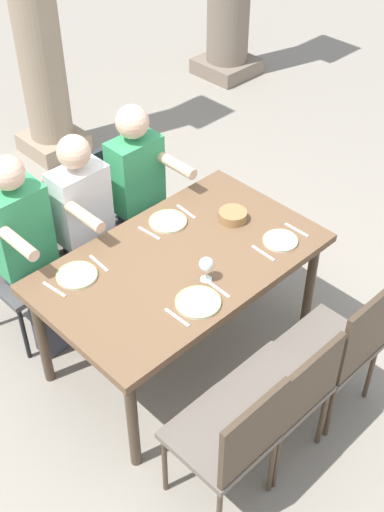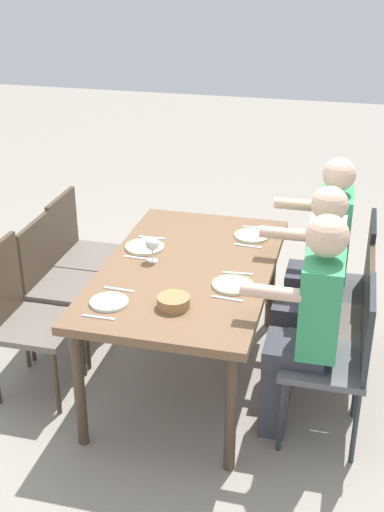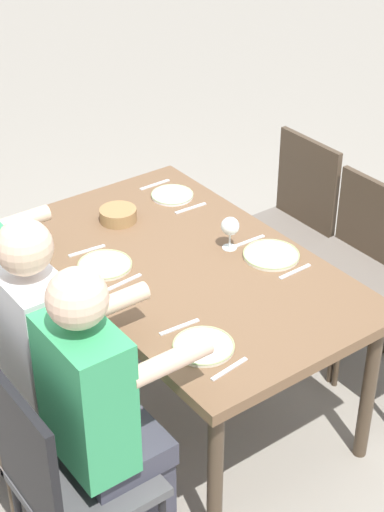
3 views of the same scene
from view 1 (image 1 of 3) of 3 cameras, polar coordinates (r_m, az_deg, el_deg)
The scene contains 25 objects.
ground_plane at distance 4.26m, azimuth -0.86°, elevation -8.07°, with size 16.00×16.00×0.00m, color gray.
dining_table at distance 3.77m, azimuth -0.97°, elevation -1.08°, with size 1.61×0.96×0.77m.
chair_west_north at distance 4.22m, azimuth -14.75°, elevation -0.21°, with size 0.44×0.44×0.94m.
chair_west_south at distance 3.22m, azimuth 3.43°, elevation -15.34°, with size 0.44×0.44×0.91m.
chair_mid_north at distance 4.39m, azimuth -10.15°, elevation 2.01°, with size 0.44×0.44×0.87m.
chair_mid_south at distance 3.43m, azimuth 8.24°, elevation -11.26°, with size 0.44×0.44×0.88m.
chair_east_north at distance 4.58m, azimuth -5.67°, elevation 4.76°, with size 0.44×0.44×0.92m.
chair_east_south at distance 3.68m, azimuth 12.84°, elevation -7.29°, with size 0.44×0.44×0.93m.
diner_woman_green at distance 4.37m, azimuth -4.19°, elevation 5.48°, with size 0.34×0.50×1.29m.
diner_man_white at distance 3.99m, azimuth -13.80°, elevation 0.39°, with size 0.35×0.49×1.31m.
diner_guest_third at distance 4.14m, azimuth -8.80°, elevation 2.64°, with size 0.35×0.49×1.28m.
plate_0 at distance 3.66m, azimuth -9.83°, elevation -1.63°, with size 0.23×0.23×0.02m.
fork_0 at distance 3.61m, azimuth -11.71°, elevation -2.81°, with size 0.02×0.17×0.01m, color silver.
spoon_0 at distance 3.72m, azimuth -7.98°, elevation -0.62°, with size 0.02×0.17×0.01m, color silver.
plate_1 at distance 3.46m, azimuth 0.53°, elevation -3.97°, with size 0.24×0.24×0.02m.
wine_glass_1 at distance 3.52m, azimuth 1.24°, elevation -0.75°, with size 0.08×0.08×0.15m.
fork_1 at distance 3.39m, azimuth -1.28°, elevation -5.28°, with size 0.02×0.17×0.01m, color silver.
spoon_1 at distance 3.54m, azimuth 2.25°, elevation -2.84°, with size 0.02×0.17×0.01m, color silver.
plate_2 at distance 3.98m, azimuth -2.07°, elevation 2.98°, with size 0.23×0.23×0.02m.
fork_2 at distance 3.90m, azimuth -3.69°, elevation 1.97°, with size 0.02×0.17×0.01m, color silver.
spoon_2 at distance 4.06m, azimuth -0.51°, elevation 3.82°, with size 0.02×0.17×0.01m, color silver.
plate_3 at distance 3.87m, azimuth 7.57°, elevation 1.32°, with size 0.20×0.20×0.02m.
fork_3 at distance 3.78m, azimuth 6.11°, elevation 0.25°, with size 0.02×0.17×0.01m, color silver.
spoon_3 at distance 3.96m, azimuth 8.95°, elevation 2.21°, with size 0.02×0.17×0.01m, color silver.
bread_basket at distance 3.99m, azimuth 3.51°, elevation 3.46°, with size 0.17×0.17×0.06m, color #9E7547.
Camera 1 is at (-1.92, -2.06, 3.20)m, focal length 46.77 mm.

